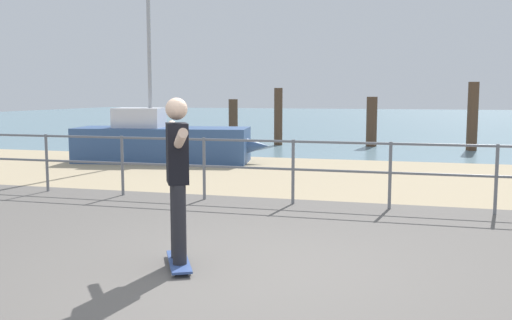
{
  "coord_description": "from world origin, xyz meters",
  "views": [
    {
      "loc": [
        1.75,
        -5.29,
        1.78
      ],
      "look_at": [
        -0.27,
        2.0,
        0.9
      ],
      "focal_mm": 40.47,
      "sensor_mm": 36.0,
      "label": 1
    }
  ],
  "objects": [
    {
      "name": "groyne_post_3",
      "position": [
        3.43,
        13.53,
        1.06
      ],
      "size": [
        0.32,
        0.32,
        2.12
      ],
      "primitive_type": "cylinder",
      "color": "#513826",
      "rests_on": "ground"
    },
    {
      "name": "groyne_post_0",
      "position": [
        -5.82,
        18.37,
        0.76
      ],
      "size": [
        0.39,
        0.39,
        1.52
      ],
      "primitive_type": "cylinder",
      "color": "#513826",
      "rests_on": "ground"
    },
    {
      "name": "railing_fence",
      "position": [
        -0.1,
        3.6,
        0.69
      ],
      "size": [
        12.07,
        0.05,
        1.05
      ],
      "color": "slate",
      "rests_on": "ground"
    },
    {
      "name": "sea_surface",
      "position": [
        0.0,
        35.0,
        0.0
      ],
      "size": [
        72.0,
        50.0,
        0.04
      ],
      "primitive_type": "cube",
      "color": "slate",
      "rests_on": "ground"
    },
    {
      "name": "groyne_post_2",
      "position": [
        0.35,
        14.14,
        0.83
      ],
      "size": [
        0.35,
        0.35,
        1.66
      ],
      "primitive_type": "cylinder",
      "color": "#513826",
      "rests_on": "ground"
    },
    {
      "name": "groyne_post_1",
      "position": [
        -2.73,
        13.74,
        0.98
      ],
      "size": [
        0.28,
        0.28,
        1.95
      ],
      "primitive_type": "cylinder",
      "color": "#513826",
      "rests_on": "ground"
    },
    {
      "name": "ground_plane",
      "position": [
        0.0,
        -1.0,
        0.0
      ],
      "size": [
        24.0,
        10.0,
        0.04
      ],
      "primitive_type": "cube",
      "color": "#605B56",
      "rests_on": "ground"
    },
    {
      "name": "skateboarder",
      "position": [
        -0.53,
        0.01,
        1.02
      ],
      "size": [
        0.75,
        1.32,
        1.65
      ],
      "color": "#26262B",
      "rests_on": "skateboard"
    },
    {
      "name": "sailboat",
      "position": [
        -4.34,
        8.31,
        0.52
      ],
      "size": [
        5.06,
        2.1,
        5.29
      ],
      "color": "#335184",
      "rests_on": "ground"
    },
    {
      "name": "beach_strip",
      "position": [
        0.0,
        7.0,
        0.0
      ],
      "size": [
        24.0,
        6.0,
        0.04
      ],
      "primitive_type": "cube",
      "color": "tan",
      "rests_on": "ground"
    },
    {
      "name": "skateboard",
      "position": [
        -0.53,
        0.01,
        0.07
      ],
      "size": [
        0.55,
        0.8,
        0.08
      ],
      "color": "#334C8C",
      "rests_on": "ground"
    }
  ]
}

